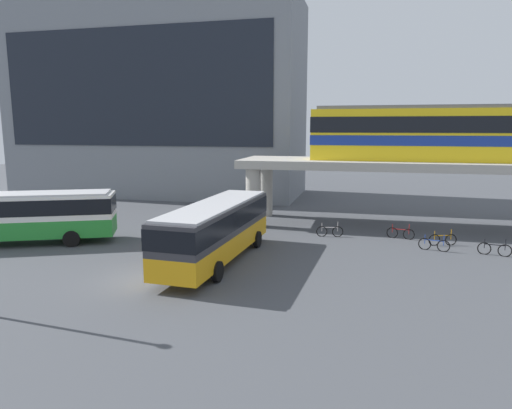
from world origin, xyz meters
name	(u,v)px	position (x,y,z in m)	size (l,w,h in m)	color
ground_plane	(212,233)	(0.00, 10.00, 0.00)	(120.00, 120.00, 0.00)	#47494F
station_building	(158,101)	(-12.06, 27.66, 10.06)	(30.89, 11.30, 20.11)	slate
elevated_platform	(440,171)	(15.31, 15.02, 4.17)	(28.51, 5.92, 4.88)	#ADA89E
train	(453,133)	(16.01, 15.02, 6.85)	(19.53, 2.96, 3.84)	yellow
bus_main	(216,226)	(2.53, 3.58, 1.99)	(3.20, 11.16, 3.22)	orange
bus_secondary	(22,213)	(-10.44, 4.36, 1.99)	(11.13, 6.77, 3.22)	#268C33
bicycle_black	(494,249)	(17.54, 8.46, 0.36)	(1.76, 0.46, 1.04)	black
bicycle_silver	(330,231)	(8.03, 10.87, 0.36)	(1.77, 0.37, 1.04)	black
bicycle_orange	(443,240)	(15.02, 10.19, 0.36)	(1.73, 0.58, 1.04)	black
bicycle_blue	(434,245)	(14.33, 8.75, 0.36)	(1.75, 0.49, 1.04)	black
bicycle_red	(400,233)	(12.60, 11.38, 0.36)	(1.76, 0.44, 1.04)	black
pedestrian_walking_across	(68,211)	(-12.37, 11.51, 0.74)	(0.32, 0.44, 1.59)	maroon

